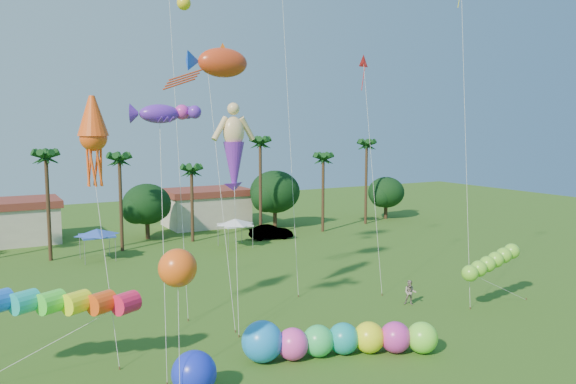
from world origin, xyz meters
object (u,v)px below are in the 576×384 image
car_b (271,232)px  blue_ball (194,373)px  spectator_b (410,293)px  caterpillar_inflatable (333,340)px

car_b → blue_ball: bearing=158.4°
spectator_b → blue_ball: blue_ball is taller
caterpillar_inflatable → blue_ball: (-8.34, -0.59, 0.13)m
car_b → spectator_b: 26.29m
car_b → blue_ball: size_ratio=2.25×
car_b → caterpillar_inflatable: 33.43m
caterpillar_inflatable → blue_ball: size_ratio=5.00×
car_b → spectator_b: (-2.25, -26.19, 0.10)m
spectator_b → blue_ball: (-18.26, -5.53, 0.18)m
caterpillar_inflatable → blue_ball: bearing=-155.4°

